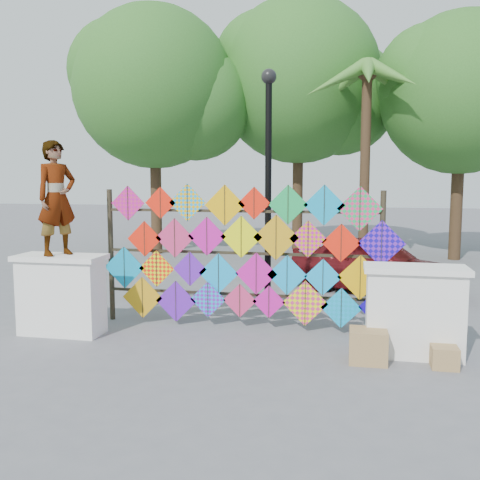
# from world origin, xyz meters

# --- Properties ---
(ground) EXTENTS (80.00, 80.00, 0.00)m
(ground) POSITION_xyz_m (0.00, 0.00, 0.00)
(ground) COLOR slate
(ground) RESTS_ON ground
(parapet_left) EXTENTS (1.40, 0.65, 1.28)m
(parapet_left) POSITION_xyz_m (-2.70, -0.20, 0.65)
(parapet_left) COLOR white
(parapet_left) RESTS_ON ground
(parapet_right) EXTENTS (1.40, 0.65, 1.28)m
(parapet_right) POSITION_xyz_m (2.70, -0.20, 0.65)
(parapet_right) COLOR white
(parapet_right) RESTS_ON ground
(kite_rack) EXTENTS (5.01, 0.24, 2.40)m
(kite_rack) POSITION_xyz_m (0.12, 0.73, 1.22)
(kite_rack) COLOR #2B2518
(kite_rack) RESTS_ON ground
(tree_west) EXTENTS (5.85, 5.20, 8.01)m
(tree_west) POSITION_xyz_m (-4.40, 9.03, 5.38)
(tree_west) COLOR #42311C
(tree_west) RESTS_ON ground
(tree_mid) EXTENTS (6.30, 5.60, 8.61)m
(tree_mid) POSITION_xyz_m (0.11, 11.03, 5.77)
(tree_mid) COLOR #42311C
(tree_mid) RESTS_ON ground
(tree_east) EXTENTS (5.40, 4.80, 7.42)m
(tree_east) POSITION_xyz_m (5.09, 9.53, 4.99)
(tree_east) COLOR #42311C
(tree_east) RESTS_ON ground
(palm_tree) EXTENTS (3.62, 3.62, 5.83)m
(palm_tree) POSITION_xyz_m (2.20, 8.00, 4.95)
(palm_tree) COLOR #42311C
(palm_tree) RESTS_ON ground
(vendor_woman) EXTENTS (0.70, 0.78, 1.80)m
(vendor_woman) POSITION_xyz_m (-2.72, -0.20, 2.18)
(vendor_woman) COLOR #99999E
(vendor_woman) RESTS_ON parapet_left
(sedan) EXTENTS (3.97, 2.83, 1.25)m
(sedan) POSITION_xyz_m (2.36, 4.05, 0.63)
(sedan) COLOR #5F1014
(sedan) RESTS_ON ground
(lamppost) EXTENTS (0.28, 0.28, 4.46)m
(lamppost) POSITION_xyz_m (0.30, 2.00, 2.69)
(lamppost) COLOR black
(lamppost) RESTS_ON ground
(cardboard_box_near) EXTENTS (0.50, 0.45, 0.45)m
(cardboard_box_near) POSITION_xyz_m (2.07, -0.60, 0.22)
(cardboard_box_near) COLOR #A97B52
(cardboard_box_near) RESTS_ON ground
(cardboard_box_far) EXTENTS (0.34, 0.31, 0.29)m
(cardboard_box_far) POSITION_xyz_m (3.05, -0.63, 0.14)
(cardboard_box_far) COLOR #A97B52
(cardboard_box_far) RESTS_ON ground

